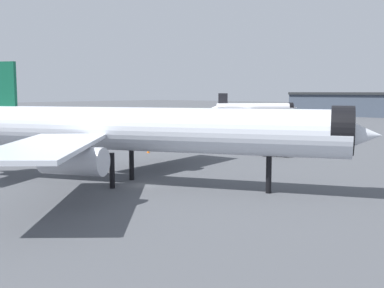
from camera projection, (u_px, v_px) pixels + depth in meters
The scene contains 5 objects.
ground at pixel (144, 186), 60.27m from camera, with size 900.00×900.00×0.00m, color #4C4F54.
airliner_near_gate at pixel (137, 130), 59.97m from camera, with size 55.49×49.72×16.21m.
airliner_far_taxiway at pixel (254, 108), 202.66m from camera, with size 30.97×30.91×11.38m.
service_truck_front at pixel (277, 148), 87.57m from camera, with size 5.96×4.12×3.00m.
traffic_cone_near_nose at pixel (148, 151), 92.49m from camera, with size 0.62×0.62×0.77m, color #F2600C.
Camera 1 is at (43.68, -40.58, 12.05)m, focal length 43.75 mm.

